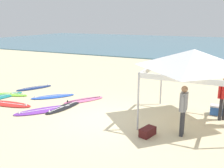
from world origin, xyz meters
name	(u,v)px	position (x,y,z in m)	size (l,w,h in m)	color
ground_plane	(104,119)	(0.00, 0.00, 0.00)	(80.00, 80.00, 0.00)	beige
sea	(203,44)	(0.00, 33.47, 0.05)	(80.00, 36.00, 0.10)	teal
canopy_tent	(194,59)	(3.03, 1.20, 2.39)	(3.16, 3.16, 2.75)	#B7B7BC
surfboard_pink	(84,100)	(-1.92, 1.64, 0.04)	(1.59, 1.98, 0.19)	pink
surfboard_red	(7,104)	(-4.78, -0.35, 0.04)	(2.57, 0.96, 0.19)	red
surfboard_lime	(11,94)	(-5.81, 0.81, 0.04)	(1.92, 0.88, 0.19)	#7AD12D
surfboard_purple	(45,110)	(-2.69, -0.25, 0.04)	(2.10, 2.47, 0.19)	purple
surfboard_navy	(35,88)	(-5.61, 2.33, 0.04)	(1.44, 2.01, 0.19)	navy
surfboard_blue	(53,96)	(-3.62, 1.45, 0.04)	(1.87, 1.94, 0.19)	blue
surfboard_black	(64,107)	(-2.18, 0.39, 0.04)	(0.84, 2.14, 0.19)	black
person_grey	(183,107)	(3.00, -0.11, 0.99)	(0.22, 0.55, 1.71)	#2D2D33
person_red	(224,95)	(4.15, 1.91, 0.99)	(0.44, 0.40, 1.71)	#2D2D33
gear_bag_near_tent	(148,132)	(1.99, -0.65, 0.14)	(0.60, 0.32, 0.28)	#4C1919
cooler_box	(217,110)	(3.93, 2.42, 0.20)	(0.50, 0.36, 0.39)	#2D60B7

